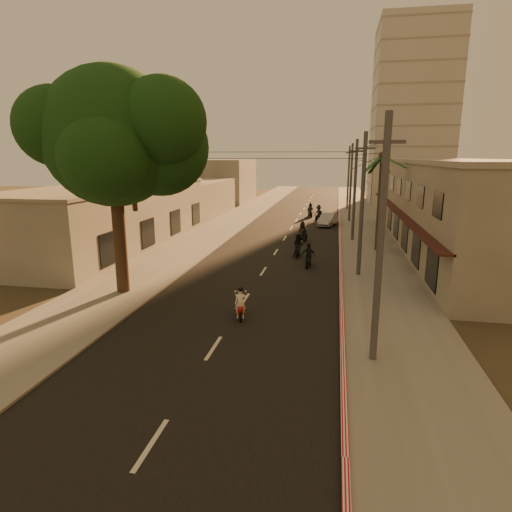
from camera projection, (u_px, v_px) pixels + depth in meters
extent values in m
plane|color=#383023|center=(236.00, 313.00, 21.01)|extent=(160.00, 160.00, 0.00)
cube|color=black|center=(285.00, 238.00, 40.15)|extent=(10.00, 140.00, 0.02)
cube|color=slate|center=(367.00, 241.00, 38.80)|extent=(5.00, 140.00, 0.12)
cube|color=slate|center=(208.00, 235.00, 41.48)|extent=(5.00, 140.00, 0.12)
cube|color=#AF121E|center=(340.00, 251.00, 34.44)|extent=(0.20, 60.00, 0.20)
cube|color=gray|center=(452.00, 207.00, 34.94)|extent=(8.00, 34.00, 7.00)
cube|color=#9C988C|center=(457.00, 161.00, 34.11)|extent=(8.20, 34.20, 0.30)
cube|color=#3A1917|center=(397.00, 211.00, 35.80)|extent=(0.80, 34.00, 0.12)
cube|color=#9C988C|center=(113.00, 217.00, 36.35)|extent=(8.00, 24.00, 5.00)
cube|color=gray|center=(111.00, 186.00, 35.76)|extent=(8.20, 24.20, 0.20)
cube|color=#B7B5B2|center=(412.00, 115.00, 68.58)|extent=(12.00, 12.00, 28.00)
cylinder|color=black|center=(120.00, 241.00, 23.50)|extent=(0.70, 0.70, 6.00)
cylinder|color=black|center=(133.00, 185.00, 23.05)|extent=(1.22, 2.17, 3.04)
cylinder|color=black|center=(102.00, 182.00, 22.59)|extent=(1.31, 1.49, 2.73)
sphere|color=black|center=(112.00, 137.00, 22.25)|extent=(7.20, 7.20, 7.20)
sphere|color=black|center=(160.00, 147.00, 22.92)|extent=(5.20, 5.20, 5.20)
sphere|color=black|center=(90.00, 144.00, 23.40)|extent=(4.80, 4.80, 4.80)
sphere|color=black|center=(106.00, 155.00, 20.62)|extent=(4.60, 4.60, 4.60)
sphere|color=black|center=(162.00, 122.00, 21.07)|extent=(4.40, 4.40, 4.40)
sphere|color=black|center=(55.00, 126.00, 21.41)|extent=(4.00, 4.00, 4.00)
sphere|color=black|center=(152.00, 119.00, 24.08)|extent=(4.40, 4.40, 4.40)
cylinder|color=black|center=(379.00, 204.00, 34.03)|extent=(0.32, 0.32, 7.60)
sphere|color=black|center=(382.00, 155.00, 33.17)|extent=(0.60, 0.60, 0.60)
cylinder|color=#38383A|center=(380.00, 245.00, 15.05)|extent=(0.26, 0.26, 9.00)
cube|color=#38383A|center=(387.00, 142.00, 14.26)|extent=(1.20, 0.12, 0.12)
cylinder|color=#38383A|center=(362.00, 206.00, 26.54)|extent=(0.26, 0.26, 9.00)
cube|color=#38383A|center=(365.00, 148.00, 25.74)|extent=(1.20, 0.12, 0.12)
cylinder|color=#38383A|center=(355.00, 191.00, 38.03)|extent=(0.26, 0.26, 9.00)
cube|color=#38383A|center=(357.00, 151.00, 37.23)|extent=(1.20, 0.12, 0.12)
cylinder|color=#38383A|center=(351.00, 183.00, 49.51)|extent=(0.26, 0.26, 9.00)
cube|color=#38383A|center=(352.00, 152.00, 48.72)|extent=(1.20, 0.12, 0.12)
cylinder|color=#38383A|center=(348.00, 178.00, 61.00)|extent=(0.26, 0.26, 9.00)
cube|color=#38383A|center=(350.00, 153.00, 60.20)|extent=(1.20, 0.12, 0.12)
cube|color=#9C988C|center=(403.00, 189.00, 60.90)|extent=(8.00, 14.00, 6.00)
cube|color=#9C988C|center=(191.00, 198.00, 55.56)|extent=(8.00, 14.00, 4.40)
cube|color=#9C988C|center=(225.00, 181.00, 72.50)|extent=(8.00, 14.00, 7.00)
cylinder|color=black|center=(241.00, 309.00, 20.93)|extent=(0.19, 0.51, 0.50)
cylinder|color=black|center=(241.00, 317.00, 19.84)|extent=(0.19, 0.51, 0.50)
cube|color=maroon|center=(241.00, 308.00, 20.26)|extent=(0.45, 1.02, 0.27)
cube|color=maroon|center=(241.00, 303.00, 20.67)|extent=(0.28, 0.14, 0.54)
cylinder|color=silver|center=(241.00, 296.00, 20.70)|extent=(0.49, 0.14, 0.04)
imported|color=silver|center=(241.00, 303.00, 20.20)|extent=(0.70, 0.58, 1.51)
sphere|color=black|center=(240.00, 289.00, 20.04)|extent=(0.27, 0.27, 0.27)
sphere|color=silver|center=(235.00, 292.00, 20.63)|extent=(0.11, 0.11, 0.11)
sphere|color=silver|center=(246.00, 291.00, 20.64)|extent=(0.11, 0.11, 0.11)
cylinder|color=black|center=(299.00, 251.00, 33.44)|extent=(0.12, 0.59, 0.59)
cylinder|color=black|center=(297.00, 255.00, 32.18)|extent=(0.12, 0.59, 0.59)
cube|color=black|center=(298.00, 250.00, 32.67)|extent=(0.32, 1.17, 0.32)
cube|color=black|center=(299.00, 246.00, 33.14)|extent=(0.32, 0.11, 0.63)
cylinder|color=silver|center=(299.00, 241.00, 33.17)|extent=(0.58, 0.05, 0.04)
imported|color=black|center=(298.00, 246.00, 32.60)|extent=(0.89, 0.71, 1.78)
sphere|color=black|center=(298.00, 235.00, 32.41)|extent=(0.32, 0.32, 0.32)
cylinder|color=black|center=(309.00, 261.00, 30.44)|extent=(0.14, 0.56, 0.56)
cylinder|color=black|center=(307.00, 265.00, 29.27)|extent=(0.14, 0.56, 0.56)
cube|color=black|center=(308.00, 259.00, 29.72)|extent=(0.35, 1.11, 0.30)
cube|color=black|center=(309.00, 256.00, 30.16)|extent=(0.30, 0.12, 0.60)
cylinder|color=silver|center=(310.00, 250.00, 30.19)|extent=(0.55, 0.08, 0.04)
imported|color=black|center=(308.00, 255.00, 29.66)|extent=(1.03, 0.54, 1.67)
sphere|color=black|center=(309.00, 244.00, 29.48)|extent=(0.30, 0.30, 0.30)
cylinder|color=black|center=(306.00, 237.00, 39.20)|extent=(0.30, 0.59, 0.59)
cylinder|color=black|center=(300.00, 240.00, 38.09)|extent=(0.30, 0.59, 0.59)
cube|color=black|center=(302.00, 235.00, 38.51)|extent=(0.67, 1.19, 0.32)
cube|color=black|center=(305.00, 233.00, 38.92)|extent=(0.33, 0.21, 0.63)
cylinder|color=silver|center=(305.00, 229.00, 38.94)|extent=(0.56, 0.23, 0.04)
imported|color=black|center=(302.00, 232.00, 38.45)|extent=(1.22, 1.11, 1.76)
sphere|color=black|center=(303.00, 223.00, 38.26)|extent=(0.32, 0.32, 0.32)
cylinder|color=black|center=(321.00, 218.00, 51.40)|extent=(0.32, 0.62, 0.62)
cylinder|color=black|center=(316.00, 219.00, 50.24)|extent=(0.32, 0.62, 0.62)
cube|color=black|center=(319.00, 216.00, 50.68)|extent=(0.71, 1.25, 0.33)
cube|color=black|center=(320.00, 214.00, 51.11)|extent=(0.35, 0.22, 0.67)
cylinder|color=silver|center=(321.00, 211.00, 51.13)|extent=(0.59, 0.25, 0.04)
imported|color=black|center=(319.00, 213.00, 50.61)|extent=(1.65, 1.47, 1.87)
sphere|color=black|center=(319.00, 206.00, 50.41)|extent=(0.33, 0.33, 0.33)
imported|color=#989B9F|center=(328.00, 220.00, 47.30)|extent=(3.21, 4.87, 1.41)
cylinder|color=black|center=(309.00, 214.00, 54.76)|extent=(0.26, 0.59, 0.58)
cylinder|color=black|center=(311.00, 216.00, 53.50)|extent=(0.26, 0.59, 0.58)
cube|color=black|center=(310.00, 213.00, 53.99)|extent=(0.60, 1.18, 0.31)
cube|color=black|center=(309.00, 211.00, 54.46)|extent=(0.33, 0.19, 0.62)
cylinder|color=silver|center=(309.00, 208.00, 54.50)|extent=(0.56, 0.20, 0.04)
imported|color=black|center=(310.00, 210.00, 53.92)|extent=(1.15, 1.01, 1.75)
sphere|color=black|center=(311.00, 204.00, 53.73)|extent=(0.31, 0.31, 0.31)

